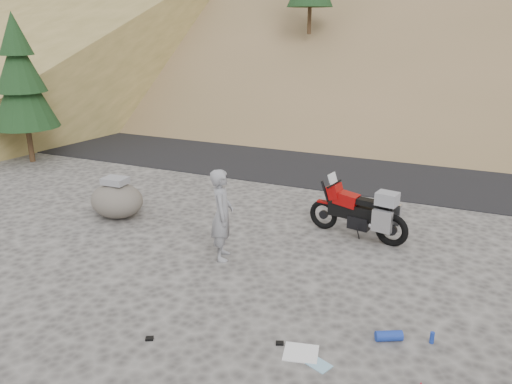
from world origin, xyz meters
TOP-DOWN VIEW (x-y plane):
  - ground at (0.00, 0.00)m, footprint 140.00×140.00m
  - road at (0.00, 9.00)m, footprint 120.00×7.00m
  - conifer_verge at (-11.00, 4.50)m, footprint 2.20×2.20m
  - motorcycle at (1.12, 2.63)m, footprint 2.38×0.94m
  - man at (-1.27, 0.45)m, footprint 0.69×0.82m
  - boulder at (-4.77, 1.42)m, footprint 1.52×1.36m
  - small_rock at (-5.49, 1.83)m, footprint 0.64×0.58m
  - gear_white_cloth at (1.27, -1.93)m, footprint 0.59×0.55m
  - gear_blue_mat at (2.40, -1.08)m, footprint 0.44×0.33m
  - gear_bottle at (3.01, -0.87)m, footprint 0.09×0.09m
  - gear_glove_a at (0.90, -1.85)m, footprint 0.15×0.13m
  - gear_glove_b at (-0.99, -2.56)m, footprint 0.15×0.14m
  - gear_blue_cloth at (1.59, -2.08)m, footprint 0.40×0.35m

SIDE VIEW (x-z plane):
  - ground at x=0.00m, z-range 0.00..0.00m
  - road at x=0.00m, z-range -0.03..0.03m
  - man at x=-1.27m, z-range -0.96..0.96m
  - gear_blue_cloth at x=1.59m, z-range 0.00..0.01m
  - gear_white_cloth at x=1.27m, z-range 0.00..0.02m
  - gear_glove_a at x=0.90m, z-range 0.00..0.03m
  - gear_glove_b at x=-0.99m, z-range 0.00..0.04m
  - gear_blue_mat at x=2.40m, z-range 0.00..0.16m
  - gear_bottle at x=3.01m, z-range 0.00..0.19m
  - small_rock at x=-5.49m, z-range 0.00..0.37m
  - boulder at x=-4.77m, z-range -0.07..0.99m
  - motorcycle at x=1.12m, z-range -0.10..1.32m
  - conifer_verge at x=-11.00m, z-range 0.37..5.41m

